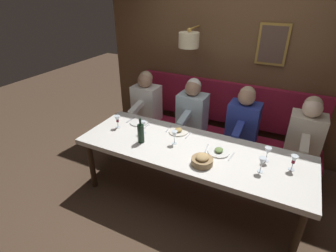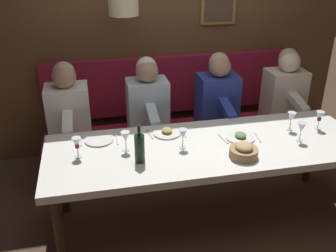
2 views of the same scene
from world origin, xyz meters
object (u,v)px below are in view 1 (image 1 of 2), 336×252
at_px(wine_glass_1, 175,135).
at_px(wine_bottle, 141,133).
at_px(wine_glass_5, 262,162).
at_px(wine_glass_0, 294,160).
at_px(dining_table, 191,153).
at_px(wine_glass_4, 143,125).
at_px(diner_far, 146,98).
at_px(bread_bowl, 202,160).
at_px(diner_nearest, 306,130).
at_px(wine_glass_2, 268,152).
at_px(wine_glass_3, 117,119).
at_px(diner_middle, 192,108).
at_px(diner_near, 244,118).

bearing_deg(wine_glass_1, wine_bottle, 110.70).
bearing_deg(wine_glass_5, wine_glass_0, -57.52).
height_order(dining_table, wine_glass_4, wine_glass_4).
relative_size(diner_far, bread_bowl, 3.60).
distance_m(diner_nearest, wine_glass_2, 0.84).
xyz_separation_m(wine_glass_3, bread_bowl, (-0.26, -1.24, -0.07)).
height_order(wine_glass_0, wine_glass_2, same).
distance_m(diner_nearest, wine_bottle, 1.98).
bearing_deg(wine_bottle, diner_far, 27.96).
distance_m(diner_middle, wine_bottle, 1.05).
bearing_deg(wine_glass_5, diner_middle, 48.80).
relative_size(diner_near, wine_glass_4, 4.82).
distance_m(wine_glass_4, wine_glass_5, 1.43).
bearing_deg(diner_far, wine_glass_5, -117.37).
distance_m(diner_middle, wine_glass_3, 1.09).
bearing_deg(diner_middle, wine_glass_1, -171.13).
height_order(dining_table, diner_far, diner_far).
height_order(dining_table, wine_glass_2, wine_glass_2).
height_order(diner_middle, wine_glass_0, diner_middle).
height_order(diner_near, diner_middle, same).
distance_m(diner_far, wine_glass_1, 1.26).
relative_size(wine_glass_4, bread_bowl, 0.75).
relative_size(wine_glass_2, wine_bottle, 0.55).
distance_m(dining_table, wine_glass_2, 0.82).
bearing_deg(diner_middle, wine_glass_4, 159.64).
xyz_separation_m(diner_middle, wine_glass_0, (-0.80, -1.38, 0.04)).
xyz_separation_m(diner_middle, wine_bottle, (-1.02, 0.23, 0.04)).
bearing_deg(diner_far, wine_bottle, -152.04).
height_order(wine_bottle, bread_bowl, wine_bottle).
relative_size(diner_middle, wine_bottle, 2.64).
distance_m(dining_table, diner_far, 1.43).
bearing_deg(wine_glass_3, dining_table, -91.66).
bearing_deg(dining_table, diner_middle, 21.42).
bearing_deg(wine_glass_2, dining_table, 98.52).
relative_size(dining_table, wine_glass_0, 15.86).
bearing_deg(wine_bottle, wine_glass_3, 69.66).
bearing_deg(bread_bowl, wine_glass_5, -75.55).
relative_size(wine_glass_0, wine_glass_3, 1.00).
height_order(diner_middle, bread_bowl, diner_middle).
relative_size(wine_glass_3, wine_bottle, 0.55).
distance_m(diner_far, wine_glass_3, 0.86).
xyz_separation_m(wine_glass_0, bread_bowl, (-0.31, 0.82, -0.07)).
relative_size(dining_table, wine_glass_4, 15.86).
relative_size(wine_glass_1, bread_bowl, 0.75).
bearing_deg(dining_table, wine_glass_4, 85.62).
relative_size(dining_table, wine_glass_2, 15.86).
bearing_deg(wine_glass_1, diner_middle, 8.87).
relative_size(wine_glass_0, wine_glass_4, 1.00).
height_order(wine_glass_1, bread_bowl, wine_glass_1).
height_order(wine_glass_2, wine_glass_3, same).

